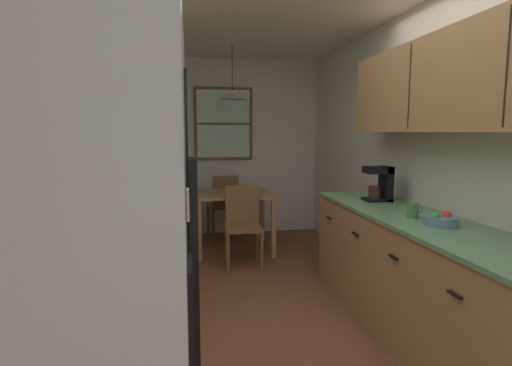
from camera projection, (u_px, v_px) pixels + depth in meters
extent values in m
plane|color=brown|center=(261.00, 304.00, 3.58)|extent=(12.00, 12.00, 0.00)
cube|color=silver|center=(93.00, 161.00, 3.20)|extent=(0.10, 9.00, 2.55)
cube|color=silver|center=(409.00, 157.00, 3.64)|extent=(0.10, 9.00, 2.55)
cube|color=silver|center=(230.00, 147.00, 6.01)|extent=(4.40, 0.10, 2.55)
cube|color=silver|center=(61.00, 352.00, 1.11)|extent=(0.69, 0.79, 1.81)
cube|color=black|center=(191.00, 359.00, 1.17)|extent=(0.01, 0.01, 1.63)
cube|color=black|center=(196.00, 351.00, 1.21)|extent=(0.02, 0.02, 1.16)
cube|color=black|center=(191.00, 307.00, 0.97)|extent=(0.01, 0.15, 0.22)
cube|color=beige|center=(188.00, 204.00, 0.92)|extent=(0.01, 0.05, 0.07)
cube|color=silver|center=(107.00, 364.00, 1.86)|extent=(0.62, 0.59, 0.90)
cube|color=black|center=(177.00, 364.00, 1.91)|extent=(0.01, 0.42, 0.30)
cube|color=silver|center=(182.00, 321.00, 1.89)|extent=(0.02, 0.48, 0.02)
cube|color=black|center=(102.00, 266.00, 1.80)|extent=(0.59, 0.56, 0.02)
cube|color=silver|center=(33.00, 250.00, 1.74)|extent=(0.06, 0.59, 0.20)
cylinder|color=#2D2D2D|center=(59.00, 275.00, 1.65)|extent=(0.15, 0.15, 0.01)
cylinder|color=#2D2D2D|center=(77.00, 256.00, 1.90)|extent=(0.15, 0.15, 0.01)
cylinder|color=#2D2D2D|center=(131.00, 271.00, 1.69)|extent=(0.15, 0.15, 0.01)
cylinder|color=#2D2D2D|center=(138.00, 253.00, 1.95)|extent=(0.15, 0.15, 0.01)
cube|color=silver|center=(64.00, 96.00, 1.69)|extent=(0.38, 0.59, 0.32)
cube|color=black|center=(110.00, 95.00, 1.66)|extent=(0.01, 0.35, 0.20)
cube|color=#2D2D33|center=(120.00, 100.00, 1.92)|extent=(0.01, 0.12, 0.20)
cube|color=#A87A4C|center=(139.00, 271.00, 3.14)|extent=(0.60, 2.00, 0.87)
cube|color=#60936B|center=(137.00, 214.00, 3.08)|extent=(0.63, 2.02, 0.03)
cube|color=black|center=(177.00, 263.00, 2.50)|extent=(0.02, 0.10, 0.01)
cube|color=black|center=(179.00, 236.00, 3.15)|extent=(0.02, 0.10, 0.01)
cube|color=black|center=(181.00, 218.00, 3.81)|extent=(0.02, 0.10, 0.01)
cube|color=#A87A4C|center=(110.00, 83.00, 2.89)|extent=(0.32, 2.10, 0.67)
cube|color=#2D2319|center=(127.00, 77.00, 2.58)|extent=(0.01, 0.01, 0.62)
cube|color=#2D2319|center=(140.00, 88.00, 3.25)|extent=(0.01, 0.01, 0.62)
cube|color=#A87A4C|center=(435.00, 293.00, 2.70)|extent=(0.60, 3.07, 0.87)
cube|color=#60936B|center=(439.00, 227.00, 2.65)|extent=(0.63, 3.09, 0.03)
cube|color=black|center=(455.00, 294.00, 2.02)|extent=(0.02, 0.10, 0.01)
cube|color=black|center=(393.00, 257.00, 2.62)|extent=(0.02, 0.10, 0.01)
cube|color=black|center=(355.00, 234.00, 3.22)|extent=(0.02, 0.10, 0.01)
cube|color=black|center=(329.00, 218.00, 3.82)|extent=(0.02, 0.10, 0.01)
cube|color=#A87A4C|center=(473.00, 79.00, 2.50)|extent=(0.32, 2.77, 0.65)
cube|color=#2D2319|center=(507.00, 67.00, 2.03)|extent=(0.01, 0.01, 0.60)
cube|color=#2D2319|center=(409.00, 87.00, 2.92)|extent=(0.01, 0.01, 0.60)
cube|color=#A87F51|center=(233.00, 194.00, 5.13)|extent=(0.94, 0.84, 0.03)
cube|color=#A87F51|center=(199.00, 231.00, 4.72)|extent=(0.06, 0.06, 0.71)
cube|color=#A87F51|center=(274.00, 228.00, 4.87)|extent=(0.06, 0.06, 0.71)
cube|color=#A87F51|center=(198.00, 217.00, 5.49)|extent=(0.06, 0.06, 0.71)
cube|color=#A87F51|center=(262.00, 215.00, 5.64)|extent=(0.06, 0.06, 0.71)
cube|color=brown|center=(243.00, 228.00, 4.49)|extent=(0.41, 0.41, 0.04)
cube|color=brown|center=(242.00, 205.00, 4.64)|extent=(0.37, 0.05, 0.45)
cylinder|color=brown|center=(262.00, 253.00, 4.36)|extent=(0.04, 0.04, 0.43)
cylinder|color=brown|center=(228.00, 254.00, 4.32)|extent=(0.04, 0.04, 0.43)
cylinder|color=brown|center=(258.00, 243.00, 4.72)|extent=(0.04, 0.04, 0.43)
cylinder|color=brown|center=(226.00, 245.00, 4.67)|extent=(0.04, 0.04, 0.43)
cube|color=brown|center=(223.00, 206.00, 5.84)|extent=(0.45, 0.45, 0.04)
cube|color=brown|center=(226.00, 192.00, 5.64)|extent=(0.37, 0.09, 0.45)
cylinder|color=brown|center=(208.00, 220.00, 5.99)|extent=(0.04, 0.04, 0.43)
cylinder|color=brown|center=(232.00, 218.00, 6.10)|extent=(0.04, 0.04, 0.43)
cylinder|color=brown|center=(213.00, 225.00, 5.64)|extent=(0.04, 0.04, 0.43)
cylinder|color=brown|center=(238.00, 223.00, 5.75)|extent=(0.04, 0.04, 0.43)
cylinder|color=black|center=(232.00, 68.00, 4.94)|extent=(0.01, 0.01, 0.55)
cone|color=#B7B2A8|center=(232.00, 95.00, 4.98)|extent=(0.33, 0.33, 0.10)
sphere|color=white|center=(232.00, 94.00, 4.98)|extent=(0.06, 0.06, 0.06)
cube|color=brown|center=(223.00, 124.00, 5.89)|extent=(0.84, 0.04, 1.04)
cube|color=#B2D1B7|center=(224.00, 124.00, 5.87)|extent=(0.76, 0.01, 0.96)
cube|color=brown|center=(224.00, 124.00, 5.87)|extent=(0.76, 0.02, 0.03)
cylinder|color=white|center=(181.00, 239.00, 4.52)|extent=(0.34, 0.34, 0.64)
cylinder|color=red|center=(120.00, 224.00, 2.33)|extent=(0.10, 0.10, 0.16)
cylinder|color=white|center=(119.00, 209.00, 2.32)|extent=(0.11, 0.11, 0.02)
cube|color=beige|center=(185.00, 332.00, 2.05)|extent=(0.02, 0.16, 0.24)
cube|color=black|center=(377.00, 200.00, 3.57)|extent=(0.22, 0.18, 0.02)
cube|color=black|center=(386.00, 184.00, 3.57)|extent=(0.06, 0.18, 0.30)
cube|color=black|center=(378.00, 170.00, 3.54)|extent=(0.22, 0.18, 0.06)
cylinder|color=#331E14|center=(375.00, 192.00, 3.56)|extent=(0.11, 0.11, 0.11)
cylinder|color=#3F7F4C|center=(412.00, 211.00, 2.86)|extent=(0.08, 0.08, 0.10)
torus|color=#3F7F4C|center=(419.00, 210.00, 2.87)|extent=(0.05, 0.01, 0.05)
cylinder|color=#597F9E|center=(441.00, 221.00, 2.63)|extent=(0.21, 0.21, 0.06)
cylinder|color=black|center=(441.00, 219.00, 2.63)|extent=(0.17, 0.17, 0.03)
sphere|color=red|center=(447.00, 215.00, 2.64)|extent=(0.06, 0.06, 0.06)
sphere|color=green|center=(435.00, 216.00, 2.61)|extent=(0.06, 0.06, 0.06)
cylinder|color=#E0D14C|center=(233.00, 191.00, 5.08)|extent=(0.22, 0.22, 0.06)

